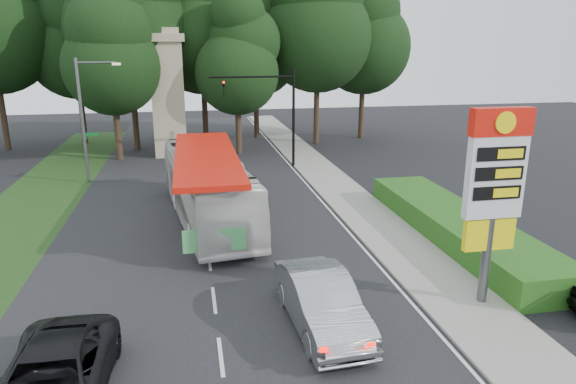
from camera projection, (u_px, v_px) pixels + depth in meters
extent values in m
plane|color=black|center=(222.00, 367.00, 14.43)|extent=(120.00, 120.00, 0.00)
cube|color=black|center=(205.00, 226.00, 25.75)|extent=(14.00, 80.00, 0.02)
cube|color=gray|center=(366.00, 214.00, 27.31)|extent=(3.00, 80.00, 0.12)
cube|color=#193814|center=(35.00, 202.00, 29.66)|extent=(5.00, 50.00, 0.02)
cube|color=#215316|center=(457.00, 226.00, 23.94)|extent=(3.00, 14.00, 1.20)
cylinder|color=#59595E|center=(486.00, 261.00, 17.58)|extent=(0.32, 0.32, 3.20)
cube|color=yellow|center=(489.00, 234.00, 17.30)|extent=(1.80, 0.25, 1.10)
cube|color=silver|center=(495.00, 177.00, 16.75)|extent=(2.00, 0.35, 2.80)
cube|color=red|center=(502.00, 122.00, 16.26)|extent=(2.10, 0.40, 0.90)
cylinder|color=yellow|center=(506.00, 123.00, 16.05)|extent=(0.70, 0.05, 0.70)
cube|color=black|center=(502.00, 154.00, 16.35)|extent=(1.70, 0.04, 0.45)
cube|color=black|center=(499.00, 174.00, 16.53)|extent=(1.70, 0.04, 0.45)
cube|color=black|center=(497.00, 193.00, 16.71)|extent=(1.70, 0.04, 0.45)
cylinder|color=black|center=(293.00, 118.00, 37.38)|extent=(0.20, 0.20, 7.20)
cylinder|color=black|center=(252.00, 77.00, 36.00)|extent=(6.00, 0.14, 0.14)
imported|color=black|center=(223.00, 81.00, 35.70)|extent=(0.18, 0.22, 1.10)
sphere|color=#FF0C05|center=(224.00, 82.00, 35.58)|extent=(0.18, 0.18, 0.18)
cylinder|color=#59595E|center=(82.00, 122.00, 32.76)|extent=(0.20, 0.20, 8.00)
cylinder|color=#59595E|center=(96.00, 62.00, 31.96)|extent=(2.40, 0.12, 0.12)
cube|color=#FFE599|center=(116.00, 64.00, 32.21)|extent=(0.50, 0.22, 0.14)
cube|color=#0C591E|center=(91.00, 134.00, 33.06)|extent=(0.85, 0.04, 0.22)
cube|color=#0C591E|center=(86.00, 138.00, 33.49)|extent=(0.04, 0.85, 0.22)
cube|color=tan|center=(169.00, 100.00, 41.13)|extent=(2.50, 2.50, 9.00)
cube|color=tan|center=(165.00, 38.00, 39.81)|extent=(3.00, 3.00, 0.60)
cube|color=tan|center=(164.00, 31.00, 39.67)|extent=(2.20, 2.20, 0.50)
cylinder|color=#2D2116|center=(3.00, 113.00, 43.63)|extent=(0.50, 0.50, 6.30)
cylinder|color=#2D2116|center=(82.00, 114.00, 46.75)|extent=(0.50, 0.50, 5.40)
sphere|color=black|center=(75.00, 51.00, 45.22)|extent=(8.40, 8.40, 8.40)
sphere|color=black|center=(71.00, 15.00, 44.40)|extent=(7.20, 7.20, 7.20)
cylinder|color=#2D2116|center=(135.00, 112.00, 43.75)|extent=(0.50, 0.50, 6.48)
sphere|color=black|center=(128.00, 30.00, 41.92)|extent=(10.08, 10.08, 10.08)
cylinder|color=#2D2116|center=(205.00, 111.00, 46.82)|extent=(0.50, 0.50, 5.94)
sphere|color=black|center=(202.00, 41.00, 45.14)|extent=(9.24, 9.24, 9.24)
sphere|color=black|center=(200.00, 1.00, 44.23)|extent=(7.92, 7.92, 7.92)
cylinder|color=#2D2116|center=(256.00, 111.00, 49.73)|extent=(0.50, 0.50, 5.22)
sphere|color=black|center=(255.00, 54.00, 48.25)|extent=(8.12, 8.12, 8.12)
sphere|color=black|center=(255.00, 21.00, 47.45)|extent=(6.96, 6.96, 6.96)
cylinder|color=#2D2116|center=(316.00, 110.00, 46.75)|extent=(0.50, 0.50, 6.12)
sphere|color=black|center=(318.00, 38.00, 45.02)|extent=(9.52, 9.52, 9.52)
cylinder|color=#2D2116|center=(361.00, 109.00, 49.64)|extent=(0.50, 0.50, 5.58)
sphere|color=black|center=(364.00, 48.00, 48.06)|extent=(8.68, 8.68, 8.68)
sphere|color=black|center=(365.00, 13.00, 47.21)|extent=(7.44, 7.44, 7.44)
cylinder|color=#2D2116|center=(118.00, 130.00, 40.04)|extent=(0.50, 0.50, 4.68)
sphere|color=black|center=(112.00, 67.00, 38.72)|extent=(7.28, 7.28, 7.28)
sphere|color=black|center=(109.00, 31.00, 38.00)|extent=(6.24, 6.24, 6.24)
cylinder|color=#2D2116|center=(239.00, 128.00, 42.32)|extent=(0.50, 0.50, 4.32)
sphere|color=black|center=(237.00, 73.00, 41.09)|extent=(6.72, 6.72, 6.72)
sphere|color=black|center=(236.00, 42.00, 40.43)|extent=(5.76, 5.76, 5.76)
sphere|color=black|center=(235.00, 14.00, 39.87)|extent=(4.32, 4.32, 4.32)
imported|color=silver|center=(207.00, 187.00, 26.10)|extent=(4.60, 12.94, 3.53)
imported|color=#9C9DA3|center=(321.00, 302.00, 16.30)|extent=(2.21, 5.50, 1.78)
imported|color=black|center=(53.00, 380.00, 12.64)|extent=(2.71, 5.66, 1.56)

